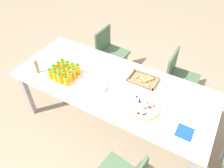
{
  "coord_description": "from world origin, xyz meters",
  "views": [
    {
      "loc": [
        0.9,
        -1.59,
        2.51
      ],
      "look_at": [
        0.01,
        -0.03,
        0.77
      ],
      "focal_mm": 35.52,
      "sensor_mm": 36.0,
      "label": 1
    }
  ],
  "objects_px": {
    "juice_bottle_14": "(73,68)",
    "plate_stack": "(99,87)",
    "juice_bottle_7": "(70,77)",
    "juice_bottle_10": "(69,72)",
    "juice_bottle_3": "(66,81)",
    "cardboard_tube": "(37,67)",
    "juice_bottle_11": "(74,73)",
    "fruit_pizza": "(144,107)",
    "party_table": "(113,87)",
    "juice_bottle_2": "(60,79)",
    "juice_bottle_13": "(68,66)",
    "juice_bottle_15": "(78,69)",
    "juice_bottle_12": "(63,64)",
    "juice_bottle_1": "(55,76)",
    "juice_bottle_9": "(64,69)",
    "chair_far_left": "(109,50)",
    "snack_tray": "(144,80)",
    "juice_bottle_6": "(64,75)",
    "juice_bottle_8": "(59,67)",
    "napkin_stack": "(184,132)",
    "juice_bottle_4": "(55,70)",
    "juice_bottle_0": "(50,74)",
    "chair_far_right": "(178,75)",
    "juice_bottle_5": "(60,73)"
  },
  "relations": [
    {
      "from": "juice_bottle_15",
      "to": "juice_bottle_12",
      "type": "bearing_deg",
      "value": -179.82
    },
    {
      "from": "juice_bottle_9",
      "to": "fruit_pizza",
      "type": "xyz_separation_m",
      "value": [
        1.05,
        -0.02,
        -0.06
      ]
    },
    {
      "from": "fruit_pizza",
      "to": "plate_stack",
      "type": "relative_size",
      "value": 1.88
    },
    {
      "from": "juice_bottle_8",
      "to": "juice_bottle_15",
      "type": "relative_size",
      "value": 1.0
    },
    {
      "from": "snack_tray",
      "to": "fruit_pizza",
      "type": "bearing_deg",
      "value": -65.55
    },
    {
      "from": "juice_bottle_3",
      "to": "plate_stack",
      "type": "distance_m",
      "value": 0.37
    },
    {
      "from": "juice_bottle_1",
      "to": "juice_bottle_6",
      "type": "height_order",
      "value": "juice_bottle_1"
    },
    {
      "from": "juice_bottle_1",
      "to": "juice_bottle_3",
      "type": "height_order",
      "value": "juice_bottle_1"
    },
    {
      "from": "juice_bottle_14",
      "to": "plate_stack",
      "type": "height_order",
      "value": "juice_bottle_14"
    },
    {
      "from": "cardboard_tube",
      "to": "juice_bottle_10",
      "type": "bearing_deg",
      "value": 20.29
    },
    {
      "from": "cardboard_tube",
      "to": "party_table",
      "type": "bearing_deg",
      "value": 17.62
    },
    {
      "from": "juice_bottle_12",
      "to": "juice_bottle_7",
      "type": "bearing_deg",
      "value": -33.63
    },
    {
      "from": "juice_bottle_1",
      "to": "juice_bottle_5",
      "type": "distance_m",
      "value": 0.08
    },
    {
      "from": "party_table",
      "to": "juice_bottle_2",
      "type": "distance_m",
      "value": 0.61
    },
    {
      "from": "juice_bottle_7",
      "to": "snack_tray",
      "type": "bearing_deg",
      "value": 30.22
    },
    {
      "from": "party_table",
      "to": "juice_bottle_10",
      "type": "xyz_separation_m",
      "value": [
        -0.51,
        -0.14,
        0.12
      ]
    },
    {
      "from": "juice_bottle_13",
      "to": "party_table",
      "type": "bearing_deg",
      "value": 6.39
    },
    {
      "from": "juice_bottle_3",
      "to": "juice_bottle_15",
      "type": "xyz_separation_m",
      "value": [
        -0.01,
        0.23,
        0.0
      ]
    },
    {
      "from": "chair_far_right",
      "to": "juice_bottle_6",
      "type": "height_order",
      "value": "juice_bottle_6"
    },
    {
      "from": "juice_bottle_8",
      "to": "juice_bottle_10",
      "type": "xyz_separation_m",
      "value": [
        0.15,
        -0.01,
        -0.01
      ]
    },
    {
      "from": "juice_bottle_4",
      "to": "juice_bottle_14",
      "type": "height_order",
      "value": "juice_bottle_4"
    },
    {
      "from": "juice_bottle_8",
      "to": "juice_bottle_9",
      "type": "distance_m",
      "value": 0.07
    },
    {
      "from": "chair_far_right",
      "to": "snack_tray",
      "type": "bearing_deg",
      "value": -25.61
    },
    {
      "from": "chair_far_left",
      "to": "snack_tray",
      "type": "distance_m",
      "value": 1.08
    },
    {
      "from": "chair_far_right",
      "to": "juice_bottle_4",
      "type": "xyz_separation_m",
      "value": [
        -1.23,
        -1.02,
        0.32
      ]
    },
    {
      "from": "juice_bottle_2",
      "to": "juice_bottle_8",
      "type": "distance_m",
      "value": 0.21
    },
    {
      "from": "juice_bottle_14",
      "to": "plate_stack",
      "type": "distance_m",
      "value": 0.43
    },
    {
      "from": "juice_bottle_6",
      "to": "juice_bottle_8",
      "type": "distance_m",
      "value": 0.16
    },
    {
      "from": "juice_bottle_12",
      "to": "fruit_pizza",
      "type": "height_order",
      "value": "juice_bottle_12"
    },
    {
      "from": "chair_far_left",
      "to": "plate_stack",
      "type": "height_order",
      "value": "chair_far_left"
    },
    {
      "from": "party_table",
      "to": "juice_bottle_9",
      "type": "xyz_separation_m",
      "value": [
        -0.59,
        -0.14,
        0.13
      ]
    },
    {
      "from": "juice_bottle_0",
      "to": "chair_far_left",
      "type": "bearing_deg",
      "value": 83.84
    },
    {
      "from": "juice_bottle_4",
      "to": "juice_bottle_6",
      "type": "xyz_separation_m",
      "value": [
        0.15,
        -0.01,
        -0.0
      ]
    },
    {
      "from": "juice_bottle_4",
      "to": "juice_bottle_13",
      "type": "bearing_deg",
      "value": 60.91
    },
    {
      "from": "fruit_pizza",
      "to": "juice_bottle_15",
      "type": "bearing_deg",
      "value": 173.69
    },
    {
      "from": "juice_bottle_7",
      "to": "juice_bottle_10",
      "type": "xyz_separation_m",
      "value": [
        -0.07,
        0.06,
        -0.01
      ]
    },
    {
      "from": "party_table",
      "to": "juice_bottle_12",
      "type": "bearing_deg",
      "value": -174.99
    },
    {
      "from": "chair_far_left",
      "to": "snack_tray",
      "type": "bearing_deg",
      "value": 55.58
    },
    {
      "from": "juice_bottle_2",
      "to": "juice_bottle_6",
      "type": "relative_size",
      "value": 1.02
    },
    {
      "from": "party_table",
      "to": "juice_bottle_1",
      "type": "relative_size",
      "value": 15.43
    },
    {
      "from": "juice_bottle_10",
      "to": "napkin_stack",
      "type": "xyz_separation_m",
      "value": [
        1.41,
        -0.1,
        -0.06
      ]
    },
    {
      "from": "juice_bottle_11",
      "to": "snack_tray",
      "type": "bearing_deg",
      "value": 26.22
    },
    {
      "from": "juice_bottle_3",
      "to": "cardboard_tube",
      "type": "height_order",
      "value": "cardboard_tube"
    },
    {
      "from": "juice_bottle_8",
      "to": "juice_bottle_13",
      "type": "bearing_deg",
      "value": 44.1
    },
    {
      "from": "party_table",
      "to": "juice_bottle_5",
      "type": "xyz_separation_m",
      "value": [
        -0.59,
        -0.21,
        0.12
      ]
    },
    {
      "from": "chair_far_right",
      "to": "chair_far_left",
      "type": "distance_m",
      "value": 1.11
    },
    {
      "from": "juice_bottle_11",
      "to": "fruit_pizza",
      "type": "distance_m",
      "value": 0.9
    },
    {
      "from": "juice_bottle_9",
      "to": "plate_stack",
      "type": "xyz_separation_m",
      "value": [
        0.5,
        -0.01,
        -0.05
      ]
    },
    {
      "from": "juice_bottle_11",
      "to": "juice_bottle_3",
      "type": "bearing_deg",
      "value": -87.84
    },
    {
      "from": "juice_bottle_3",
      "to": "chair_far_left",
      "type": "bearing_deg",
      "value": 95.36
    }
  ]
}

